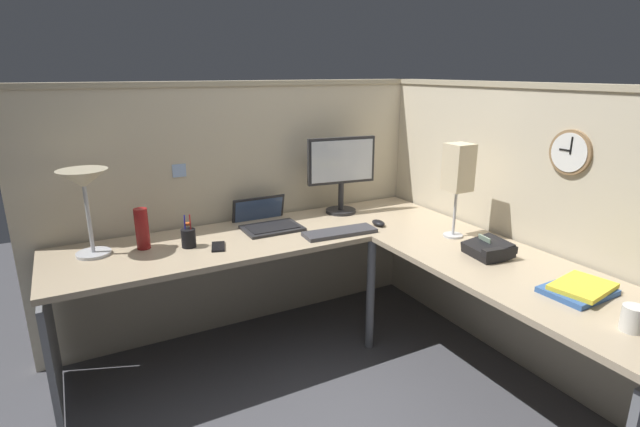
# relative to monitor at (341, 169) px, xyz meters

# --- Properties ---
(ground_plane) EXTENTS (6.80, 6.80, 0.00)m
(ground_plane) POSITION_rel_monitor_xyz_m (-0.23, -0.64, -1.02)
(ground_plane) COLOR #47474C
(cubicle_wall_back) EXTENTS (2.57, 0.12, 1.58)m
(cubicle_wall_back) POSITION_rel_monitor_xyz_m (-0.60, 0.23, -0.23)
(cubicle_wall_back) COLOR beige
(cubicle_wall_back) RESTS_ON ground
(cubicle_wall_right) EXTENTS (0.12, 2.37, 1.58)m
(cubicle_wall_right) POSITION_rel_monitor_xyz_m (0.64, -0.90, -0.23)
(cubicle_wall_right) COLOR beige
(cubicle_wall_right) RESTS_ON ground
(desk) EXTENTS (2.35, 2.15, 0.73)m
(desk) POSITION_rel_monitor_xyz_m (-0.38, -0.69, -0.39)
(desk) COLOR tan
(desk) RESTS_ON ground
(monitor) EXTENTS (0.46, 0.20, 0.50)m
(monitor) POSITION_rel_monitor_xyz_m (0.00, 0.00, 0.00)
(monitor) COLOR #232326
(monitor) RESTS_ON desk
(laptop) EXTENTS (0.34, 0.38, 0.22)m
(laptop) POSITION_rel_monitor_xyz_m (-0.54, -0.02, -0.27)
(laptop) COLOR #232326
(laptop) RESTS_ON desk
(keyboard) EXTENTS (0.44, 0.17, 0.02)m
(keyboard) POSITION_rel_monitor_xyz_m (-0.23, -0.38, -0.28)
(keyboard) COLOR #38383D
(keyboard) RESTS_ON desk
(computer_mouse) EXTENTS (0.06, 0.10, 0.03)m
(computer_mouse) POSITION_rel_monitor_xyz_m (0.06, -0.35, -0.28)
(computer_mouse) COLOR black
(computer_mouse) RESTS_ON desk
(desk_lamp_dome) EXTENTS (0.24, 0.24, 0.44)m
(desk_lamp_dome) POSITION_rel_monitor_xyz_m (-1.51, -0.06, 0.07)
(desk_lamp_dome) COLOR #B7BABF
(desk_lamp_dome) RESTS_ON desk
(pen_cup) EXTENTS (0.08, 0.08, 0.18)m
(pen_cup) POSITION_rel_monitor_xyz_m (-1.05, -0.18, -0.24)
(pen_cup) COLOR black
(pen_cup) RESTS_ON desk
(cell_phone) EXTENTS (0.11, 0.16, 0.01)m
(cell_phone) POSITION_rel_monitor_xyz_m (-0.92, -0.26, -0.29)
(cell_phone) COLOR black
(cell_phone) RESTS_ON desk
(thermos_flask) EXTENTS (0.07, 0.07, 0.22)m
(thermos_flask) POSITION_rel_monitor_xyz_m (-1.27, -0.08, -0.18)
(thermos_flask) COLOR maroon
(thermos_flask) RESTS_ON desk
(office_phone) EXTENTS (0.22, 0.23, 0.11)m
(office_phone) POSITION_rel_monitor_xyz_m (0.26, -1.04, -0.26)
(office_phone) COLOR black
(office_phone) RESTS_ON desk
(book_stack) EXTENTS (0.30, 0.24, 0.04)m
(book_stack) POSITION_rel_monitor_xyz_m (0.27, -1.53, -0.27)
(book_stack) COLOR #335999
(book_stack) RESTS_ON desk
(desk_lamp_paper) EXTENTS (0.13, 0.13, 0.53)m
(desk_lamp_paper) POSITION_rel_monitor_xyz_m (0.32, -0.72, 0.09)
(desk_lamp_paper) COLOR #B7BABF
(desk_lamp_paper) RESTS_ON desk
(coffee_mug) EXTENTS (0.08, 0.08, 0.10)m
(coffee_mug) POSITION_rel_monitor_xyz_m (0.16, -1.81, -0.25)
(coffee_mug) COLOR silver
(coffee_mug) RESTS_ON desk
(wall_clock) EXTENTS (0.04, 0.22, 0.22)m
(wall_clock) POSITION_rel_monitor_xyz_m (0.59, -1.18, 0.24)
(wall_clock) COLOR olive
(pinned_note_leftmost) EXTENTS (0.08, 0.00, 0.08)m
(pinned_note_leftmost) POSITION_rel_monitor_xyz_m (-1.00, 0.18, 0.05)
(pinned_note_leftmost) COLOR #99B7E5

